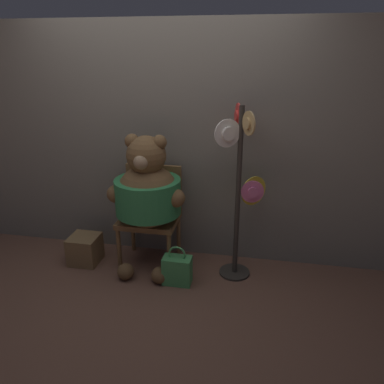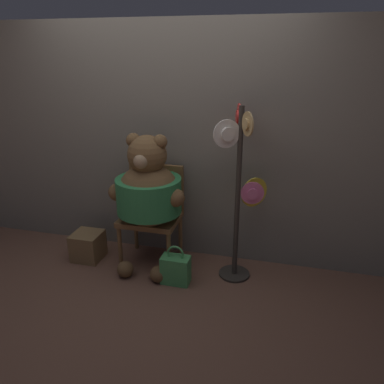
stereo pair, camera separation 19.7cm
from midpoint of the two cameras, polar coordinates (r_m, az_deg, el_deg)
name	(u,v)px [view 1 (the left image)]	position (r m, az deg, el deg)	size (l,w,h in m)	color
ground_plane	(154,277)	(3.53, -7.45, -12.73)	(14.00, 14.00, 0.00)	brown
wall_back	(166,145)	(3.58, -5.52, 7.18)	(8.00, 0.10, 2.20)	slate
chair	(151,210)	(3.59, -7.83, -2.79)	(0.54, 0.44, 0.93)	brown
teddy_bear	(148,192)	(3.36, -8.45, -0.07)	(0.71, 0.63, 1.27)	brown
hat_display_rack	(241,186)	(3.20, 5.76, 0.85)	(0.43, 0.44, 1.54)	#332D28
handbag_on_ground	(177,270)	(3.36, -3.99, -11.77)	(0.25, 0.14, 0.37)	#479E56
wooden_crate	(85,249)	(3.83, -17.43, -8.33)	(0.27, 0.27, 0.27)	brown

